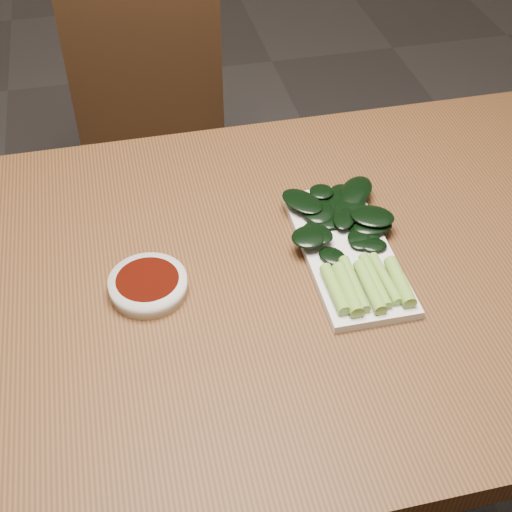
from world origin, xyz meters
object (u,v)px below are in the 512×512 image
at_px(sauce_bowl, 148,285).
at_px(gai_lan, 349,235).
at_px(chair_far, 153,147).
at_px(serving_plate, 347,251).
at_px(table, 239,309).

xyz_separation_m(sauce_bowl, gai_lan, (0.31, 0.03, 0.01)).
height_order(chair_far, sauce_bowl, chair_far).
bearing_deg(serving_plate, table, -176.38).
distance_m(sauce_bowl, gai_lan, 0.31).
height_order(table, gai_lan, gai_lan).
relative_size(table, serving_plate, 4.62).
bearing_deg(chair_far, serving_plate, -67.39).
distance_m(chair_far, gai_lan, 0.82).
xyz_separation_m(table, chair_far, (-0.06, 0.76, -0.19)).
relative_size(sauce_bowl, serving_plate, 0.37).
bearing_deg(table, chair_far, 94.71).
xyz_separation_m(serving_plate, gai_lan, (0.01, 0.02, 0.02)).
xyz_separation_m(sauce_bowl, serving_plate, (0.31, 0.01, -0.01)).
distance_m(chair_far, sauce_bowl, 0.81).
xyz_separation_m(chair_far, serving_plate, (0.24, -0.74, 0.27)).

